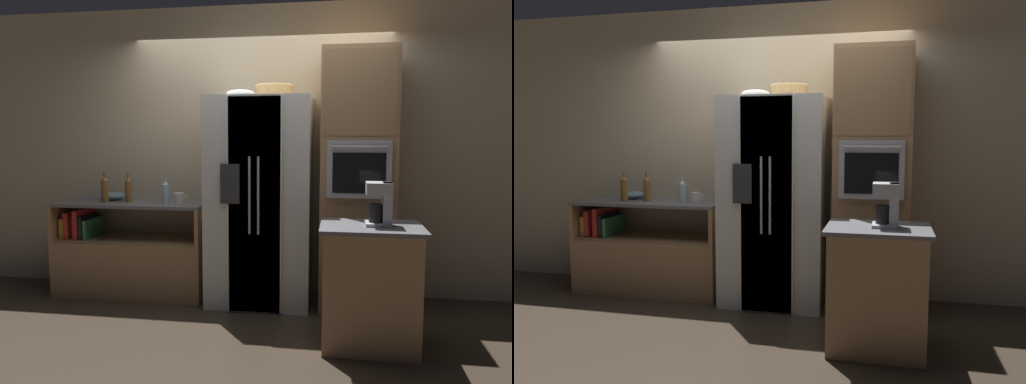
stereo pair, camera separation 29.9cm
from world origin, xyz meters
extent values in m
plane|color=#382D23|center=(0.00, 0.00, 0.00)|extent=(20.00, 20.00, 0.00)
cube|color=beige|center=(0.00, 0.46, 1.40)|extent=(12.00, 0.06, 2.80)
cube|color=#A87F56|center=(-1.21, 0.14, 0.27)|extent=(1.47, 0.59, 0.54)
cube|color=#A87F56|center=(-1.21, 0.14, 0.55)|extent=(1.41, 0.55, 0.02)
cube|color=#A87F56|center=(-1.93, 0.14, 0.71)|extent=(0.04, 0.59, 0.34)
cube|color=#A87F56|center=(-0.50, 0.14, 0.71)|extent=(0.04, 0.59, 0.34)
cube|color=slate|center=(-1.21, 0.14, 0.89)|extent=(1.47, 0.59, 0.03)
cube|color=gold|center=(-1.87, 0.11, 0.65)|extent=(0.04, 0.34, 0.19)
cube|color=#B72D28|center=(-1.82, 0.11, 0.68)|extent=(0.05, 0.38, 0.25)
cube|color=#B72D28|center=(-1.77, 0.11, 0.66)|extent=(0.03, 0.28, 0.22)
cube|color=#B72D28|center=(-1.71, 0.11, 0.69)|extent=(0.05, 0.39, 0.28)
cube|color=black|center=(-1.66, 0.11, 0.66)|extent=(0.03, 0.38, 0.22)
cube|color=#337A4C|center=(-1.62, 0.11, 0.65)|extent=(0.03, 0.39, 0.19)
cube|color=silver|center=(0.06, 0.09, 0.95)|extent=(0.93, 0.69, 1.89)
cube|color=silver|center=(0.05, -0.26, 0.95)|extent=(0.46, 0.02, 1.86)
cube|color=silver|center=(0.06, -0.26, 0.95)|extent=(0.46, 0.02, 1.86)
cylinder|color=#B2B2B7|center=(0.02, -0.29, 1.04)|extent=(0.02, 0.02, 0.66)
cylinder|color=#B2B2B7|center=(0.09, -0.29, 1.04)|extent=(0.02, 0.02, 0.66)
cube|color=#2D2D33|center=(-0.15, -0.28, 1.14)|extent=(0.17, 0.01, 0.34)
cube|color=#A87F56|center=(0.93, 0.12, 1.15)|extent=(0.64, 0.64, 2.29)
cube|color=#ADADB2|center=(0.93, -0.22, 1.27)|extent=(0.53, 0.04, 0.48)
cube|color=black|center=(0.93, -0.24, 1.24)|extent=(0.43, 0.01, 0.34)
cylinder|color=#B2B2B7|center=(0.93, -0.25, 1.46)|extent=(0.46, 0.02, 0.02)
cube|color=#94704C|center=(0.93, -0.20, 1.90)|extent=(0.60, 0.01, 0.70)
cube|color=#A87F56|center=(1.00, -0.78, 0.44)|extent=(0.67, 0.54, 0.87)
cube|color=slate|center=(1.00, -0.78, 0.89)|extent=(0.73, 0.59, 0.03)
cylinder|color=tan|center=(0.17, 0.16, 1.95)|extent=(0.33, 0.33, 0.10)
torus|color=tan|center=(0.17, 0.16, 2.00)|extent=(0.35, 0.35, 0.03)
ellipsoid|color=white|center=(-0.13, 0.07, 1.93)|extent=(0.26, 0.26, 0.07)
cylinder|color=brown|center=(-1.24, 0.10, 1.01)|extent=(0.06, 0.06, 0.21)
cone|color=brown|center=(-1.24, 0.10, 1.13)|extent=(0.06, 0.06, 0.03)
cylinder|color=brown|center=(-1.24, 0.10, 1.17)|extent=(0.02, 0.02, 0.05)
cylinder|color=silver|center=(-0.87, 0.10, 1.00)|extent=(0.07, 0.07, 0.18)
cone|color=silver|center=(-0.87, 0.10, 1.11)|extent=(0.07, 0.07, 0.04)
cylinder|color=silver|center=(-0.87, 0.10, 1.14)|extent=(0.02, 0.02, 0.03)
cylinder|color=brown|center=(-1.47, 0.07, 1.01)|extent=(0.07, 0.07, 0.21)
cone|color=brown|center=(-1.47, 0.07, 1.14)|extent=(0.07, 0.07, 0.04)
cylinder|color=brown|center=(-1.47, 0.07, 1.18)|extent=(0.02, 0.02, 0.04)
cylinder|color=silver|center=(-0.73, 0.09, 0.96)|extent=(0.09, 0.09, 0.10)
torus|color=silver|center=(-0.68, 0.09, 0.96)|extent=(0.07, 0.01, 0.07)
ellipsoid|color=#668C99|center=(-1.47, 0.24, 0.95)|extent=(0.23, 0.23, 0.08)
cube|color=#B2B2B7|center=(1.05, -0.78, 0.91)|extent=(0.18, 0.20, 0.02)
cylinder|color=black|center=(1.03, -0.78, 0.99)|extent=(0.11, 0.11, 0.13)
cube|color=#B2B2B7|center=(1.11, -0.78, 1.06)|extent=(0.06, 0.17, 0.31)
cube|color=#B2B2B7|center=(1.05, -0.78, 1.17)|extent=(0.18, 0.20, 0.09)
camera|label=1|loc=(0.76, -4.42, 1.53)|focal=35.00mm
camera|label=2|loc=(1.05, -4.36, 1.53)|focal=35.00mm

